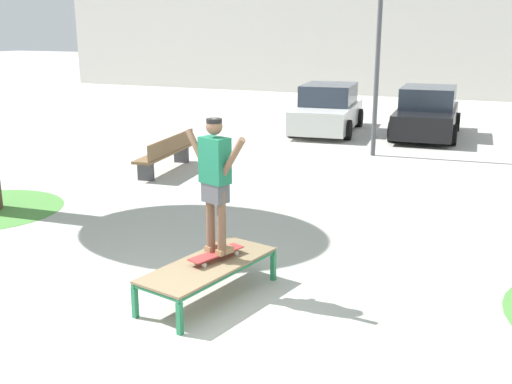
% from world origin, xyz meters
% --- Properties ---
extents(ground_plane, '(120.00, 120.00, 0.00)m').
position_xyz_m(ground_plane, '(0.00, 0.00, 0.00)').
color(ground_plane, '#B7B5AD').
extents(skate_box, '(1.15, 2.02, 0.46)m').
position_xyz_m(skate_box, '(-0.13, 0.84, 0.41)').
color(skate_box, '#237A4C').
rests_on(skate_box, ground).
extents(skateboard, '(0.46, 0.82, 0.09)m').
position_xyz_m(skateboard, '(-0.09, 1.00, 0.54)').
color(skateboard, '#B23333').
rests_on(skateboard, skate_box).
extents(skater, '(0.97, 0.41, 1.69)m').
position_xyz_m(skater, '(-0.09, 1.00, 1.53)').
color(skater, brown).
rests_on(skater, skateboard).
extents(car_white, '(2.26, 4.36, 1.50)m').
position_xyz_m(car_white, '(-2.39, 13.48, 0.69)').
color(car_white, silver).
rests_on(car_white, ground).
extents(car_black, '(2.12, 4.30, 1.50)m').
position_xyz_m(car_black, '(0.66, 13.85, 0.69)').
color(car_black, black).
rests_on(car_black, ground).
extents(park_bench, '(0.69, 2.43, 0.83)m').
position_xyz_m(park_bench, '(-4.22, 6.61, 0.45)').
color(park_bench, brown).
rests_on(park_bench, ground).
extents(light_post, '(0.36, 0.36, 5.83)m').
position_xyz_m(light_post, '(-0.19, 10.31, 3.83)').
color(light_post, '#4C4C51').
rests_on(light_post, ground).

